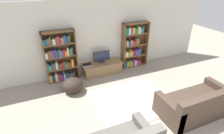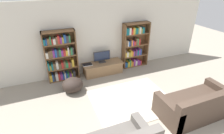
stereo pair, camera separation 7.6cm
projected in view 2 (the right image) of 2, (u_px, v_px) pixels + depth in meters
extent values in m
cube|color=silver|center=(98.00, 37.00, 6.18)|extent=(8.80, 0.06, 2.60)
cube|color=brown|center=(46.00, 59.00, 5.59)|extent=(0.04, 0.30, 1.72)
cube|color=brown|center=(76.00, 54.00, 5.92)|extent=(0.04, 0.30, 1.72)
cube|color=brown|center=(61.00, 55.00, 5.86)|extent=(1.03, 0.04, 1.72)
cube|color=brown|center=(58.00, 31.00, 5.37)|extent=(1.03, 0.30, 0.04)
cube|color=brown|center=(65.00, 78.00, 6.14)|extent=(0.99, 0.30, 0.04)
cube|color=gold|center=(51.00, 77.00, 5.92)|extent=(0.08, 0.24, 0.24)
cube|color=#234C99|center=(53.00, 77.00, 5.94)|extent=(0.04, 0.24, 0.25)
cube|color=#333338|center=(55.00, 77.00, 5.96)|extent=(0.06, 0.24, 0.23)
cube|color=silver|center=(57.00, 76.00, 5.98)|extent=(0.08, 0.24, 0.26)
cube|color=#B72D28|center=(59.00, 76.00, 6.01)|extent=(0.07, 0.24, 0.23)
cube|color=#7F338C|center=(61.00, 76.00, 6.04)|extent=(0.07, 0.24, 0.21)
cube|color=#234C99|center=(63.00, 76.00, 6.07)|extent=(0.05, 0.24, 0.19)
cube|color=silver|center=(65.00, 75.00, 6.08)|extent=(0.05, 0.24, 0.23)
cube|color=#234C99|center=(67.00, 75.00, 6.10)|extent=(0.06, 0.24, 0.19)
cube|color=#2D7F47|center=(68.00, 74.00, 6.12)|extent=(0.04, 0.24, 0.23)
cube|color=#7F338C|center=(70.00, 75.00, 6.15)|extent=(0.07, 0.24, 0.16)
cube|color=#9E9333|center=(72.00, 74.00, 6.17)|extent=(0.04, 0.24, 0.17)
cube|color=#333338|center=(74.00, 73.00, 6.18)|extent=(0.08, 0.24, 0.25)
cube|color=brown|center=(63.00, 67.00, 5.94)|extent=(0.99, 0.30, 0.04)
cube|color=#196B75|center=(48.00, 66.00, 5.71)|extent=(0.05, 0.24, 0.26)
cube|color=#9E9333|center=(50.00, 67.00, 5.75)|extent=(0.05, 0.24, 0.16)
cube|color=#196B75|center=(52.00, 66.00, 5.76)|extent=(0.05, 0.24, 0.21)
cube|color=brown|center=(54.00, 66.00, 5.79)|extent=(0.08, 0.24, 0.21)
cube|color=silver|center=(57.00, 65.00, 5.81)|extent=(0.07, 0.24, 0.25)
cube|color=brown|center=(60.00, 65.00, 5.85)|extent=(0.08, 0.24, 0.18)
cube|color=#B72D28|center=(62.00, 64.00, 5.87)|extent=(0.07, 0.24, 0.21)
cube|color=brown|center=(64.00, 64.00, 5.89)|extent=(0.06, 0.24, 0.24)
cube|color=#2D7F47|center=(67.00, 64.00, 5.93)|extent=(0.08, 0.24, 0.18)
cube|color=#B72D28|center=(69.00, 64.00, 5.95)|extent=(0.05, 0.24, 0.18)
cube|color=brown|center=(70.00, 64.00, 5.97)|extent=(0.06, 0.24, 0.16)
cube|color=gold|center=(72.00, 62.00, 5.98)|extent=(0.07, 0.24, 0.26)
cube|color=brown|center=(61.00, 56.00, 5.75)|extent=(0.99, 0.30, 0.04)
cube|color=silver|center=(47.00, 55.00, 5.54)|extent=(0.08, 0.24, 0.18)
cube|color=brown|center=(49.00, 54.00, 5.55)|extent=(0.06, 0.24, 0.23)
cube|color=brown|center=(51.00, 53.00, 5.57)|extent=(0.07, 0.24, 0.25)
cube|color=#7F338C|center=(53.00, 53.00, 5.59)|extent=(0.06, 0.24, 0.24)
cube|color=#234C99|center=(56.00, 53.00, 5.61)|extent=(0.06, 0.24, 0.25)
cube|color=#333338|center=(58.00, 53.00, 5.64)|extent=(0.07, 0.24, 0.22)
cube|color=#2D7F47|center=(60.00, 52.00, 5.66)|extent=(0.05, 0.24, 0.24)
cube|color=#7F338C|center=(62.00, 52.00, 5.69)|extent=(0.07, 0.24, 0.20)
cube|color=#B72D28|center=(64.00, 52.00, 5.71)|extent=(0.07, 0.24, 0.20)
cube|color=gold|center=(66.00, 52.00, 5.74)|extent=(0.06, 0.24, 0.18)
cube|color=silver|center=(68.00, 51.00, 5.74)|extent=(0.04, 0.24, 0.26)
cube|color=brown|center=(70.00, 52.00, 5.78)|extent=(0.04, 0.24, 0.19)
cube|color=#2D7F47|center=(71.00, 51.00, 5.78)|extent=(0.05, 0.24, 0.24)
cube|color=#333338|center=(72.00, 50.00, 5.79)|extent=(0.04, 0.24, 0.26)
cube|color=brown|center=(59.00, 43.00, 5.55)|extent=(0.99, 0.30, 0.04)
cube|color=#196B75|center=(44.00, 42.00, 5.33)|extent=(0.06, 0.24, 0.18)
cube|color=#234C99|center=(46.00, 42.00, 5.35)|extent=(0.04, 0.24, 0.19)
cube|color=brown|center=(48.00, 41.00, 5.37)|extent=(0.08, 0.24, 0.20)
cube|color=#2D7F47|center=(50.00, 40.00, 5.38)|extent=(0.04, 0.24, 0.24)
cube|color=#B72D28|center=(52.00, 41.00, 5.41)|extent=(0.04, 0.24, 0.17)
cube|color=silver|center=(54.00, 41.00, 5.44)|extent=(0.08, 0.24, 0.17)
cube|color=brown|center=(56.00, 40.00, 5.45)|extent=(0.05, 0.24, 0.22)
cube|color=#B72D28|center=(58.00, 39.00, 5.46)|extent=(0.06, 0.24, 0.25)
cube|color=#7F338C|center=(61.00, 40.00, 5.50)|extent=(0.05, 0.24, 0.20)
cube|color=#9E9333|center=(62.00, 40.00, 5.52)|extent=(0.05, 0.24, 0.20)
cube|color=#234C99|center=(64.00, 38.00, 5.52)|extent=(0.07, 0.24, 0.26)
cube|color=#333338|center=(67.00, 39.00, 5.56)|extent=(0.08, 0.24, 0.22)
cube|color=#2D7F47|center=(69.00, 38.00, 5.58)|extent=(0.04, 0.24, 0.23)
cube|color=brown|center=(124.00, 47.00, 6.52)|extent=(0.04, 0.30, 1.72)
cube|color=brown|center=(147.00, 44.00, 6.85)|extent=(0.04, 0.30, 1.72)
cube|color=brown|center=(134.00, 44.00, 6.79)|extent=(1.03, 0.04, 1.72)
cube|color=brown|center=(137.00, 23.00, 6.30)|extent=(1.03, 0.30, 0.04)
cube|color=brown|center=(134.00, 65.00, 7.07)|extent=(0.99, 0.30, 0.04)
cube|color=#234C99|center=(125.00, 64.00, 6.86)|extent=(0.08, 0.24, 0.20)
cube|color=#196B75|center=(126.00, 64.00, 6.89)|extent=(0.04, 0.24, 0.18)
cube|color=gold|center=(128.00, 63.00, 6.90)|extent=(0.08, 0.24, 0.21)
cube|color=#2D7F47|center=(129.00, 63.00, 6.91)|extent=(0.05, 0.24, 0.26)
cube|color=gold|center=(130.00, 63.00, 6.93)|extent=(0.04, 0.24, 0.24)
cube|color=orange|center=(132.00, 63.00, 6.97)|extent=(0.07, 0.24, 0.18)
cube|color=#7F338C|center=(133.00, 62.00, 6.97)|extent=(0.07, 0.24, 0.26)
cube|color=silver|center=(135.00, 62.00, 7.02)|extent=(0.08, 0.24, 0.19)
cube|color=#7F338C|center=(137.00, 62.00, 7.04)|extent=(0.06, 0.24, 0.22)
cube|color=#7F338C|center=(138.00, 62.00, 7.07)|extent=(0.07, 0.24, 0.17)
cube|color=#B72D28|center=(140.00, 62.00, 7.09)|extent=(0.05, 0.24, 0.17)
cube|color=brown|center=(135.00, 55.00, 6.87)|extent=(0.99, 0.30, 0.04)
cube|color=gold|center=(125.00, 54.00, 6.66)|extent=(0.06, 0.24, 0.18)
cube|color=silver|center=(127.00, 54.00, 6.68)|extent=(0.08, 0.24, 0.19)
cube|color=#9E9333|center=(129.00, 54.00, 6.72)|extent=(0.08, 0.24, 0.17)
cube|color=gold|center=(130.00, 53.00, 6.73)|extent=(0.05, 0.24, 0.24)
cube|color=orange|center=(132.00, 53.00, 6.76)|extent=(0.05, 0.24, 0.19)
cube|color=#7F338C|center=(133.00, 53.00, 6.77)|extent=(0.06, 0.24, 0.22)
cube|color=#333338|center=(134.00, 53.00, 6.80)|extent=(0.05, 0.24, 0.18)
cube|color=#7F338C|center=(135.00, 52.00, 6.80)|extent=(0.04, 0.24, 0.25)
cube|color=#196B75|center=(137.00, 52.00, 6.83)|extent=(0.07, 0.24, 0.21)
cube|color=#7F338C|center=(138.00, 51.00, 6.84)|extent=(0.04, 0.24, 0.25)
cube|color=#234C99|center=(140.00, 51.00, 6.87)|extent=(0.05, 0.24, 0.23)
cube|color=brown|center=(135.00, 45.00, 6.68)|extent=(0.99, 0.30, 0.04)
cube|color=brown|center=(125.00, 43.00, 6.45)|extent=(0.08, 0.24, 0.24)
cube|color=silver|center=(127.00, 43.00, 6.48)|extent=(0.04, 0.24, 0.21)
cube|color=#234C99|center=(128.00, 43.00, 6.51)|extent=(0.05, 0.24, 0.18)
cube|color=#333338|center=(130.00, 42.00, 6.51)|extent=(0.05, 0.24, 0.23)
cube|color=orange|center=(131.00, 42.00, 6.54)|extent=(0.06, 0.24, 0.21)
cube|color=#7F338C|center=(132.00, 42.00, 6.56)|extent=(0.04, 0.24, 0.20)
cube|color=#B72D28|center=(134.00, 43.00, 6.59)|extent=(0.08, 0.24, 0.16)
cube|color=brown|center=(136.00, 41.00, 6.59)|extent=(0.07, 0.24, 0.25)
cube|color=#2D7F47|center=(137.00, 41.00, 6.61)|extent=(0.04, 0.24, 0.25)
cube|color=#B72D28|center=(138.00, 41.00, 6.64)|extent=(0.07, 0.24, 0.23)
cube|color=brown|center=(136.00, 34.00, 6.48)|extent=(0.99, 0.30, 0.04)
cube|color=#196B75|center=(126.00, 31.00, 6.25)|extent=(0.05, 0.24, 0.25)
cube|color=#196B75|center=(127.00, 31.00, 6.27)|extent=(0.07, 0.24, 0.24)
cube|color=silver|center=(129.00, 31.00, 6.30)|extent=(0.07, 0.24, 0.25)
cube|color=#B72D28|center=(131.00, 31.00, 6.33)|extent=(0.06, 0.24, 0.20)
cube|color=orange|center=(132.00, 31.00, 6.34)|extent=(0.04, 0.24, 0.24)
cube|color=gold|center=(133.00, 31.00, 6.35)|extent=(0.05, 0.24, 0.24)
cube|color=#2D7F47|center=(134.00, 30.00, 6.37)|extent=(0.04, 0.24, 0.24)
cube|color=#196B75|center=(136.00, 31.00, 6.40)|extent=(0.08, 0.24, 0.21)
cube|color=#9E9333|center=(137.00, 30.00, 6.41)|extent=(0.04, 0.24, 0.25)
cube|color=silver|center=(139.00, 30.00, 6.43)|extent=(0.07, 0.24, 0.24)
cube|color=#9E9333|center=(140.00, 31.00, 6.47)|extent=(0.04, 0.24, 0.18)
cube|color=#196B75|center=(142.00, 30.00, 6.48)|extent=(0.08, 0.24, 0.22)
cube|color=#8E6B47|center=(103.00, 68.00, 6.42)|extent=(1.37, 0.51, 0.39)
cube|color=#8E6B47|center=(103.00, 63.00, 6.32)|extent=(1.46, 0.55, 0.04)
cube|color=#2D2D33|center=(102.00, 62.00, 6.37)|extent=(0.24, 0.16, 0.03)
cylinder|color=#2D2D33|center=(102.00, 61.00, 6.35)|extent=(0.04, 0.04, 0.05)
cube|color=#2D2D33|center=(102.00, 56.00, 6.26)|extent=(0.61, 0.04, 0.34)
cube|color=#19233D|center=(102.00, 56.00, 6.24)|extent=(0.57, 0.00, 0.31)
cube|color=silver|center=(87.00, 65.00, 6.17)|extent=(0.34, 0.24, 0.02)
cube|color=black|center=(87.00, 64.00, 6.16)|extent=(0.33, 0.23, 0.00)
cube|color=beige|center=(132.00, 100.00, 5.06)|extent=(2.23, 1.83, 0.02)
cube|color=#423328|center=(194.00, 106.00, 4.52)|extent=(1.93, 0.96, 0.43)
cube|color=#423328|center=(211.00, 102.00, 4.00)|extent=(1.93, 0.18, 0.40)
cube|color=#423328|center=(167.00, 112.00, 4.18)|extent=(0.18, 0.96, 0.61)
cube|color=#423328|center=(219.00, 96.00, 4.77)|extent=(0.18, 0.96, 0.61)
ellipsoid|color=#2D231E|center=(73.00, 85.00, 5.40)|extent=(0.64, 0.64, 0.44)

